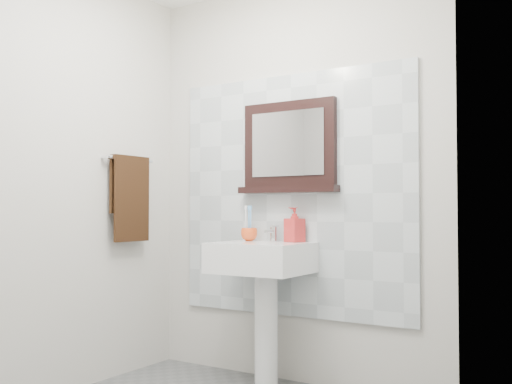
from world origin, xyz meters
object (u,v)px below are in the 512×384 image
at_px(soap_dispenser, 295,225).
at_px(toothbrush_cup, 249,234).
at_px(framed_mirror, 289,149).
at_px(pedestal_sink, 262,273).
at_px(hand_towel, 130,192).

bearing_deg(soap_dispenser, toothbrush_cup, -156.39).
bearing_deg(toothbrush_cup, framed_mirror, 18.00).
bearing_deg(framed_mirror, pedestal_sink, -114.00).
bearing_deg(hand_towel, framed_mirror, 23.88).
bearing_deg(hand_towel, pedestal_sink, 15.00).
relative_size(soap_dispenser, hand_towel, 0.38).
bearing_deg(soap_dispenser, hand_towel, -142.40).
height_order(toothbrush_cup, framed_mirror, framed_mirror).
distance_m(toothbrush_cup, hand_towel, 0.82).
height_order(toothbrush_cup, soap_dispenser, soap_dispenser).
bearing_deg(soap_dispenser, pedestal_sink, -118.34).
relative_size(toothbrush_cup, hand_towel, 0.19).
distance_m(pedestal_sink, hand_towel, 1.02).
relative_size(pedestal_sink, hand_towel, 1.75).
bearing_deg(toothbrush_cup, soap_dispenser, 6.33).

